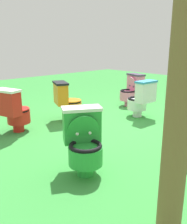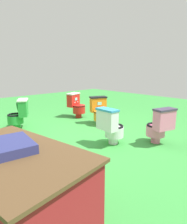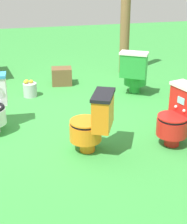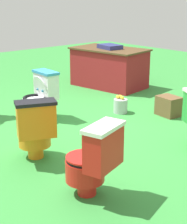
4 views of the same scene
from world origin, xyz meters
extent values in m
plane|color=green|center=(0.00, 0.00, 0.00)|extent=(14.00, 14.00, 0.00)
cylinder|color=pink|center=(-1.24, -0.95, 0.07)|extent=(0.22, 0.22, 0.14)
cylinder|color=pink|center=(-1.22, -0.96, 0.24)|extent=(0.45, 0.45, 0.20)
torus|color=black|center=(-1.22, -0.96, 0.35)|extent=(0.43, 0.43, 0.04)
cylinder|color=#3F334C|center=(-1.22, -0.96, 0.30)|extent=(0.29, 0.29, 0.01)
cube|color=pink|center=(-1.41, -0.90, 0.51)|extent=(0.29, 0.45, 0.37)
cube|color=#3F334C|center=(-1.41, -0.90, 0.71)|extent=(0.32, 0.47, 0.04)
cube|color=#8CE0E5|center=(-1.31, -0.93, 0.56)|extent=(0.04, 0.11, 0.08)
cylinder|color=pink|center=(-1.31, -0.93, 0.49)|extent=(0.18, 0.36, 0.35)
sphere|color=#3F334C|center=(-1.29, -0.86, 0.46)|extent=(0.04, 0.04, 0.04)
sphere|color=#3F334C|center=(-1.33, -1.00, 0.46)|extent=(0.04, 0.04, 0.04)
cylinder|color=white|center=(-0.69, -0.29, 0.07)|extent=(0.19, 0.19, 0.14)
cylinder|color=white|center=(-0.69, -0.31, 0.24)|extent=(0.39, 0.39, 0.20)
torus|color=black|center=(-0.69, -0.31, 0.35)|extent=(0.37, 0.37, 0.04)
cylinder|color=#338CBF|center=(-0.69, -0.31, 0.30)|extent=(0.25, 0.25, 0.01)
cube|color=white|center=(-0.68, -0.11, 0.51)|extent=(0.42, 0.21, 0.37)
cube|color=#338CBF|center=(-0.68, -0.11, 0.71)|extent=(0.44, 0.24, 0.04)
cube|color=#8CE0E5|center=(-0.69, -0.21, 0.56)|extent=(0.11, 0.01, 0.08)
cylinder|color=white|center=(-0.69, -0.21, 0.49)|extent=(0.35, 0.11, 0.35)
sphere|color=#338CBF|center=(-0.62, -0.22, 0.46)|extent=(0.04, 0.04, 0.04)
sphere|color=#338CBF|center=(-0.76, -0.21, 0.46)|extent=(0.04, 0.04, 0.04)
cylinder|color=orange|center=(0.39, -1.02, 0.07)|extent=(0.24, 0.24, 0.14)
cylinder|color=orange|center=(0.38, -1.01, 0.24)|extent=(0.49, 0.49, 0.20)
torus|color=black|center=(0.38, -1.01, 0.35)|extent=(0.47, 0.47, 0.04)
cylinder|color=black|center=(0.38, -1.01, 0.30)|extent=(0.32, 0.32, 0.01)
cube|color=orange|center=(0.56, -1.10, 0.51)|extent=(0.34, 0.45, 0.37)
cube|color=black|center=(0.56, -1.10, 0.71)|extent=(0.37, 0.48, 0.04)
cube|color=#8CE0E5|center=(0.47, -1.05, 0.56)|extent=(0.05, 0.10, 0.08)
cylinder|color=orange|center=(0.38, -1.01, 0.37)|extent=(0.48, 0.48, 0.02)
sphere|color=black|center=(0.43, -1.12, 0.46)|extent=(0.04, 0.04, 0.04)
sphere|color=black|center=(0.49, -0.99, 0.46)|extent=(0.04, 0.04, 0.04)
cylinder|color=red|center=(1.42, -1.12, 0.07)|extent=(0.22, 0.22, 0.14)
cylinder|color=red|center=(1.40, -1.12, 0.24)|extent=(0.46, 0.46, 0.20)
torus|color=black|center=(1.40, -1.12, 0.35)|extent=(0.44, 0.44, 0.04)
cylinder|color=white|center=(1.40, -1.12, 0.30)|extent=(0.30, 0.30, 0.01)
cube|color=red|center=(1.59, -1.07, 0.51)|extent=(0.30, 0.45, 0.37)
cube|color=white|center=(1.59, -1.07, 0.71)|extent=(0.33, 0.48, 0.04)
cube|color=#8CE0E5|center=(1.49, -1.09, 0.56)|extent=(0.04, 0.11, 0.08)
cylinder|color=red|center=(1.40, -1.12, 0.37)|extent=(0.45, 0.45, 0.02)
sphere|color=white|center=(1.51, -1.16, 0.46)|extent=(0.04, 0.04, 0.04)
sphere|color=white|center=(1.47, -1.03, 0.46)|extent=(0.04, 0.04, 0.04)
cylinder|color=green|center=(1.57, 0.70, 0.07)|extent=(0.25, 0.25, 0.14)
cylinder|color=green|center=(1.58, 0.72, 0.24)|extent=(0.51, 0.51, 0.20)
torus|color=black|center=(1.58, 0.72, 0.35)|extent=(0.48, 0.48, 0.04)
cylinder|color=white|center=(1.58, 0.72, 0.30)|extent=(0.33, 0.33, 0.01)
cube|color=green|center=(1.48, 0.54, 0.51)|extent=(0.45, 0.37, 0.37)
cube|color=white|center=(1.48, 0.54, 0.71)|extent=(0.48, 0.40, 0.04)
cube|color=#8CE0E5|center=(1.53, 0.63, 0.56)|extent=(0.10, 0.06, 0.08)
cylinder|color=green|center=(1.53, 0.63, 0.49)|extent=(0.35, 0.26, 0.35)
sphere|color=white|center=(1.48, 0.67, 0.46)|extent=(0.04, 0.04, 0.04)
sphere|color=white|center=(1.60, 0.60, 0.46)|extent=(0.04, 0.04, 0.04)
cylinder|color=brown|center=(1.73, 1.80, 1.05)|extent=(0.18, 0.18, 2.11)
cylinder|color=#B7B7BF|center=(-0.13, 0.91, 0.11)|extent=(0.22, 0.22, 0.22)
ellipsoid|color=yellow|center=(-0.17, 0.95, 0.25)|extent=(0.07, 0.05, 0.05)
ellipsoid|color=yellow|center=(-0.10, 0.92, 0.25)|extent=(0.07, 0.05, 0.05)
ellipsoid|color=yellow|center=(-0.19, 0.90, 0.25)|extent=(0.07, 0.05, 0.05)
camera|label=1|loc=(3.24, 2.57, 1.41)|focal=40.40mm
camera|label=2|loc=(-3.14, 2.54, 1.48)|focal=32.08mm
camera|label=3|loc=(-0.37, -4.60, 2.10)|focal=57.30mm
camera|label=4|loc=(3.80, -3.15, 1.83)|focal=59.78mm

